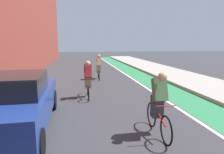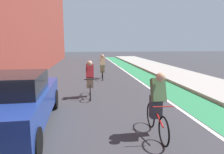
{
  "view_description": "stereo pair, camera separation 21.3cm",
  "coord_description": "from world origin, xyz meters",
  "px_view_note": "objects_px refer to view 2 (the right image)",
  "views": [
    {
      "loc": [
        -1.23,
        4.13,
        2.28
      ],
      "look_at": [
        -0.22,
        10.11,
        1.27
      ],
      "focal_mm": 32.45,
      "sensor_mm": 36.0,
      "label": 1
    },
    {
      "loc": [
        -1.02,
        4.09,
        2.28
      ],
      "look_at": [
        -0.22,
        10.11,
        1.27
      ],
      "focal_mm": 32.45,
      "sensor_mm": 36.0,
      "label": 2
    }
  ],
  "objects_px": {
    "parked_sedan_blue": "(14,101)",
    "cyclist_trailing": "(90,79)",
    "cyclist_far": "(102,66)",
    "cyclist_mid": "(157,102)"
  },
  "relations": [
    {
      "from": "parked_sedan_blue",
      "to": "cyclist_mid",
      "type": "height_order",
      "value": "cyclist_mid"
    },
    {
      "from": "cyclist_far",
      "to": "cyclist_mid",
      "type": "bearing_deg",
      "value": -85.62
    },
    {
      "from": "parked_sedan_blue",
      "to": "cyclist_trailing",
      "type": "distance_m",
      "value": 3.68
    },
    {
      "from": "cyclist_mid",
      "to": "cyclist_trailing",
      "type": "distance_m",
      "value": 4.17
    },
    {
      "from": "parked_sedan_blue",
      "to": "cyclist_far",
      "type": "height_order",
      "value": "cyclist_far"
    },
    {
      "from": "cyclist_mid",
      "to": "cyclist_far",
      "type": "xyz_separation_m",
      "value": [
        -0.64,
        8.3,
        -0.05
      ]
    },
    {
      "from": "cyclist_trailing",
      "to": "cyclist_mid",
      "type": "bearing_deg",
      "value": -68.26
    },
    {
      "from": "parked_sedan_blue",
      "to": "cyclist_far",
      "type": "bearing_deg",
      "value": 68.4
    },
    {
      "from": "cyclist_mid",
      "to": "cyclist_far",
      "type": "relative_size",
      "value": 1.04
    },
    {
      "from": "cyclist_mid",
      "to": "cyclist_far",
      "type": "distance_m",
      "value": 8.32
    }
  ]
}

